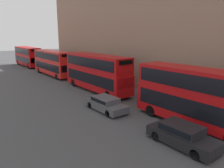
{
  "coord_description": "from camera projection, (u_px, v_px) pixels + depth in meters",
  "views": [
    {
      "loc": [
        -13.16,
        -4.37,
        6.96
      ],
      "look_at": [
        0.48,
        13.44,
        1.86
      ],
      "focal_mm": 35.0,
      "sensor_mm": 36.0,
      "label": 1
    }
  ],
  "objects": [
    {
      "name": "bus_third_in_queue",
      "position": [
        53.0,
        62.0,
        37.68
      ],
      "size": [
        2.59,
        11.32,
        4.22
      ],
      "color": "red",
      "rests_on": "ground"
    },
    {
      "name": "pedestrian",
      "position": [
        84.0,
        74.0,
        35.7
      ],
      "size": [
        0.36,
        0.36,
        1.56
      ],
      "color": "#26262D",
      "rests_on": "ground"
    },
    {
      "name": "car_hatchback",
      "position": [
        106.0,
        103.0,
        20.34
      ],
      "size": [
        1.9,
        4.55,
        1.28
      ],
      "color": "#47474C",
      "rests_on": "ground"
    },
    {
      "name": "bus_trailing",
      "position": [
        28.0,
        56.0,
        48.73
      ],
      "size": [
        2.59,
        11.07,
        4.22
      ],
      "color": "#B20C0F",
      "rests_on": "ground"
    },
    {
      "name": "bus_second_in_queue",
      "position": [
        96.0,
        71.0,
        27.12
      ],
      "size": [
        2.59,
        11.17,
        4.54
      ],
      "color": "#B20C0F",
      "rests_on": "ground"
    },
    {
      "name": "car_dark_sedan",
      "position": [
        182.0,
        134.0,
        13.9
      ],
      "size": [
        1.88,
        4.57,
        1.4
      ],
      "color": "black",
      "rests_on": "ground"
    },
    {
      "name": "bus_leading",
      "position": [
        196.0,
        95.0,
        16.55
      ],
      "size": [
        2.59,
        10.02,
        4.49
      ],
      "color": "#B20C0F",
      "rests_on": "ground"
    }
  ]
}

